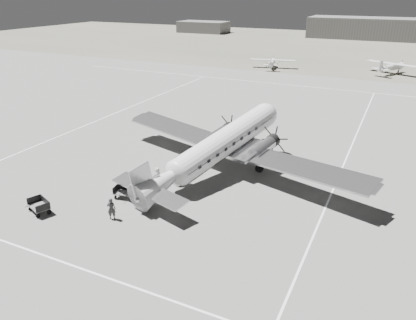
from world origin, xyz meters
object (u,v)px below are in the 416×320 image
object	(u,v)px
dc3_airliner	(218,148)
passenger	(158,176)
light_plane_left	(272,63)
ramp_agent	(133,184)
hangar_main	(375,28)
ground_crew	(111,209)
baggage_cart_far	(39,206)
baggage_cart_near	(125,192)
shed_secondary	(203,27)
light_plane_right	(392,68)

from	to	relation	value
dc3_airliner	passenger	bearing A→B (deg)	-119.13
dc3_airliner	light_plane_left	bearing A→B (deg)	118.89
ramp_agent	passenger	world-z (taller)	ramp_agent
hangar_main	passenger	distance (m)	122.56
ground_crew	baggage_cart_far	bearing A→B (deg)	-10.30
ramp_agent	passenger	xyz separation A→B (m)	(0.75, 2.50, -0.16)
baggage_cart_near	ramp_agent	size ratio (longest dim) A/B	0.94
shed_secondary	light_plane_left	bearing A→B (deg)	-53.06
dc3_airliner	ground_crew	distance (m)	10.87
shed_secondary	light_plane_right	world-z (taller)	shed_secondary
baggage_cart_near	light_plane_right	bearing A→B (deg)	65.63
light_plane_right	ramp_agent	xyz separation A→B (m)	(-15.92, -62.66, -0.26)
light_plane_left	ramp_agent	world-z (taller)	light_plane_left
baggage_cart_far	passenger	bearing A→B (deg)	77.75
light_plane_right	ramp_agent	world-z (taller)	light_plane_right
baggage_cart_far	ramp_agent	xyz separation A→B (m)	(4.54, 5.37, 0.38)
light_plane_right	baggage_cart_far	distance (m)	71.04
dc3_airliner	ramp_agent	world-z (taller)	dc3_airliner
dc3_airliner	ground_crew	xyz separation A→B (m)	(-3.76, -10.06, -1.69)
passenger	ground_crew	bearing A→B (deg)	170.46
baggage_cart_far	passenger	world-z (taller)	passenger
light_plane_right	shed_secondary	bearing A→B (deg)	166.19
shed_secondary	baggage_cart_near	xyz separation A→B (m)	(52.40, -120.64, -1.53)
baggage_cart_near	baggage_cart_far	xyz separation A→B (m)	(-4.31, -4.59, 0.04)
light_plane_left	baggage_cart_near	world-z (taller)	light_plane_left
baggage_cart_near	ramp_agent	world-z (taller)	ramp_agent
hangar_main	ramp_agent	distance (m)	125.10
hangar_main	baggage_cart_near	bearing A→B (deg)	-93.46
shed_secondary	baggage_cart_far	bearing A→B (deg)	-68.99
baggage_cart_near	passenger	xyz separation A→B (m)	(0.98, 3.29, 0.26)
dc3_airliner	baggage_cart_near	xyz separation A→B (m)	(-4.85, -7.05, -2.05)
light_plane_right	hangar_main	bearing A→B (deg)	123.87
hangar_main	light_plane_right	xyz separation A→B (m)	(8.56, -62.20, -2.15)
ramp_agent	ground_crew	bearing A→B (deg)	-146.85
ground_crew	ramp_agent	distance (m)	3.89
light_plane_left	hangar_main	bearing A→B (deg)	65.65
baggage_cart_far	shed_secondary	bearing A→B (deg)	132.68
dc3_airliner	light_plane_right	bearing A→B (deg)	95.32
dc3_airliner	ground_crew	size ratio (longest dim) A/B	15.89
hangar_main	baggage_cart_far	distance (m)	130.80
hangar_main	ground_crew	distance (m)	128.85
shed_secondary	baggage_cart_far	world-z (taller)	shed_secondary
light_plane_left	passenger	xyz separation A→B (m)	(7.55, -56.41, -0.24)
ramp_agent	baggage_cart_far	bearing A→B (deg)	160.12
ground_crew	passenger	bearing A→B (deg)	-115.50
baggage_cart_near	ground_crew	xyz separation A→B (m)	(1.09, -3.01, 0.36)
light_plane_left	light_plane_right	world-z (taller)	light_plane_right
shed_secondary	baggage_cart_far	xyz separation A→B (m)	(48.09, -125.23, -1.49)
baggage_cart_near	baggage_cart_far	world-z (taller)	baggage_cart_far
shed_secondary	light_plane_right	bearing A→B (deg)	-39.84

